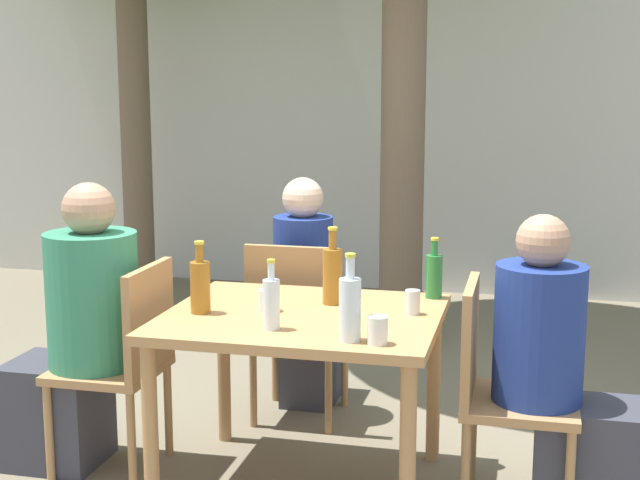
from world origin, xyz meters
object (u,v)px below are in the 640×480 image
(patio_chair_0, at_px, (126,355))
(green_bottle_0, at_px, (434,275))
(dining_table_front, at_px, (303,336))
(person_seated_1, at_px, (561,385))
(drinking_glass_0, at_px, (413,302))
(drinking_glass_2, at_px, (268,300))
(amber_bottle_1, at_px, (333,274))
(patio_chair_2, at_px, (296,321))
(drinking_glass_1, at_px, (378,330))
(person_seated_0, at_px, (78,339))
(person_seated_2, at_px, (308,306))
(patio_chair_1, at_px, (498,383))
(water_bottle_4, at_px, (350,307))
(amber_bottle_3, at_px, (200,285))
(water_bottle_2, at_px, (271,302))

(patio_chair_0, xyz_separation_m, green_bottle_0, (1.27, 0.39, 0.34))
(dining_table_front, relative_size, green_bottle_0, 4.18)
(dining_table_front, height_order, person_seated_1, person_seated_1)
(dining_table_front, bearing_deg, drinking_glass_0, 11.54)
(drinking_glass_2, bearing_deg, amber_bottle_1, 38.34)
(patio_chair_2, height_order, drinking_glass_2, patio_chair_2)
(drinking_glass_1, bearing_deg, patio_chair_2, 119.09)
(person_seated_0, xyz_separation_m, green_bottle_0, (1.50, 0.39, 0.28))
(patio_chair_0, relative_size, person_seated_0, 0.72)
(green_bottle_0, bearing_deg, drinking_glass_0, -99.78)
(drinking_glass_0, bearing_deg, person_seated_2, 127.41)
(patio_chair_1, bearing_deg, patio_chair_2, 54.95)
(person_seated_0, relative_size, drinking_glass_1, 12.49)
(dining_table_front, height_order, person_seated_0, person_seated_0)
(person_seated_0, bearing_deg, water_bottle_4, 75.12)
(drinking_glass_2, bearing_deg, patio_chair_2, 95.99)
(amber_bottle_3, distance_m, drinking_glass_0, 0.86)
(dining_table_front, xyz_separation_m, patio_chair_2, (-0.22, 0.71, -0.14))
(water_bottle_4, bearing_deg, green_bottle_0, 73.11)
(patio_chair_1, xyz_separation_m, drinking_glass_2, (-0.93, -0.00, 0.28))
(patio_chair_0, bearing_deg, water_bottle_4, 72.11)
(water_bottle_4, bearing_deg, person_seated_2, 110.73)
(dining_table_front, height_order, water_bottle_2, water_bottle_2)
(patio_chair_1, bearing_deg, amber_bottle_1, 75.52)
(patio_chair_0, distance_m, patio_chair_2, 0.91)
(water_bottle_2, bearing_deg, person_seated_1, 13.46)
(person_seated_1, relative_size, drinking_glass_1, 11.79)
(drinking_glass_1, bearing_deg, dining_table_front, 136.09)
(person_seated_0, xyz_separation_m, drinking_glass_2, (0.87, -0.00, 0.22))
(patio_chair_0, bearing_deg, drinking_glass_0, 94.16)
(person_seated_1, distance_m, amber_bottle_3, 1.47)
(dining_table_front, xyz_separation_m, water_bottle_2, (-0.05, -0.26, 0.20))
(person_seated_1, bearing_deg, amber_bottle_3, 93.70)
(dining_table_front, bearing_deg, person_seated_0, -180.00)
(dining_table_front, bearing_deg, water_bottle_4, -51.97)
(amber_bottle_3, bearing_deg, patio_chair_2, 77.17)
(patio_chair_1, bearing_deg, dining_table_front, 90.00)
(green_bottle_0, bearing_deg, dining_table_front, -141.37)
(patio_chair_1, xyz_separation_m, amber_bottle_3, (-1.19, -0.09, 0.35))
(patio_chair_1, bearing_deg, person_seated_2, 46.78)
(green_bottle_0, distance_m, drinking_glass_0, 0.31)
(dining_table_front, relative_size, person_seated_2, 0.91)
(patio_chair_1, height_order, person_seated_1, person_seated_1)
(patio_chair_0, distance_m, person_seated_1, 1.81)
(green_bottle_0, distance_m, amber_bottle_3, 1.01)
(dining_table_front, bearing_deg, drinking_glass_1, -43.91)
(amber_bottle_1, height_order, drinking_glass_0, amber_bottle_1)
(patio_chair_2, relative_size, drinking_glass_0, 9.23)
(dining_table_front, distance_m, amber_bottle_1, 0.30)
(amber_bottle_1, bearing_deg, drinking_glass_0, -14.78)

